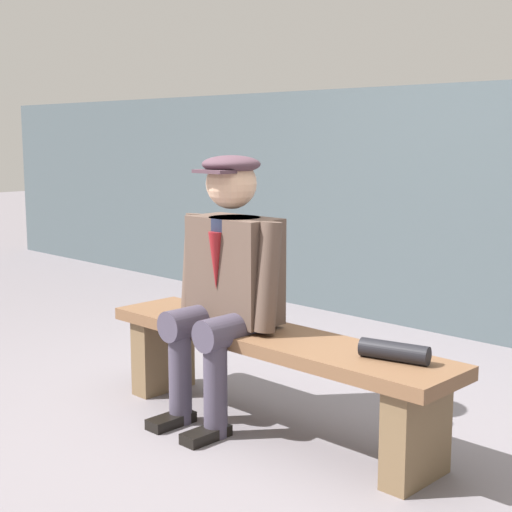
{
  "coord_description": "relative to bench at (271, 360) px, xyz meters",
  "views": [
    {
      "loc": [
        -2.34,
        2.5,
        1.37
      ],
      "look_at": [
        0.09,
        0.0,
        0.81
      ],
      "focal_mm": 53.36,
      "sensor_mm": 36.0,
      "label": 1
    }
  ],
  "objects": [
    {
      "name": "ground_plane",
      "position": [
        0.0,
        0.0,
        -0.34
      ],
      "size": [
        30.0,
        30.0,
        0.0
      ],
      "primitive_type": "plane",
      "color": "slate"
    },
    {
      "name": "stadium_wall",
      "position": [
        0.0,
        -2.21,
        0.52
      ],
      "size": [
        12.0,
        0.24,
        1.71
      ],
      "primitive_type": "cube",
      "color": "#465258",
      "rests_on": "ground"
    },
    {
      "name": "seated_man",
      "position": [
        0.24,
        0.06,
        0.38
      ],
      "size": [
        0.62,
        0.55,
        1.28
      ],
      "color": "brown",
      "rests_on": "ground"
    },
    {
      "name": "bench",
      "position": [
        0.0,
        0.0,
        0.0
      ],
      "size": [
        1.89,
        0.4,
        0.46
      ],
      "color": "brown",
      "rests_on": "ground"
    },
    {
      "name": "rolled_magazine",
      "position": [
        -0.66,
        -0.03,
        0.17
      ],
      "size": [
        0.3,
        0.14,
        0.08
      ],
      "primitive_type": "cylinder",
      "rotation": [
        0.0,
        1.57,
        0.23
      ],
      "color": "black",
      "rests_on": "bench"
    }
  ]
}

